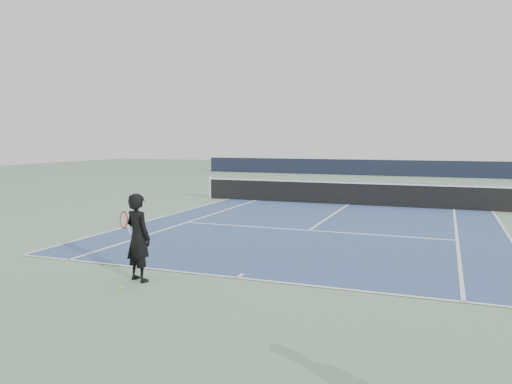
% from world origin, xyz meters
% --- Properties ---
extents(ground, '(80.00, 80.00, 0.00)m').
position_xyz_m(ground, '(0.00, 0.00, 0.00)').
color(ground, gray).
extents(court_surface, '(10.97, 23.77, 0.01)m').
position_xyz_m(court_surface, '(0.00, 0.00, 0.01)').
color(court_surface, '#385386').
rests_on(court_surface, ground).
extents(tennis_net, '(12.90, 0.10, 1.07)m').
position_xyz_m(tennis_net, '(0.00, 0.00, 0.50)').
color(tennis_net, silver).
rests_on(tennis_net, ground).
extents(windscreen_far, '(30.00, 0.25, 1.20)m').
position_xyz_m(windscreen_far, '(0.00, 17.88, 0.60)').
color(windscreen_far, black).
rests_on(windscreen_far, ground).
extents(tennis_player, '(0.83, 0.65, 1.70)m').
position_xyz_m(tennis_player, '(-1.71, -12.70, 0.85)').
color(tennis_player, black).
rests_on(tennis_player, ground).
extents(tennis_ball, '(0.06, 0.06, 0.06)m').
position_xyz_m(tennis_ball, '(-1.69, -13.28, 0.03)').
color(tennis_ball, '#BADC2D').
rests_on(tennis_ball, ground).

